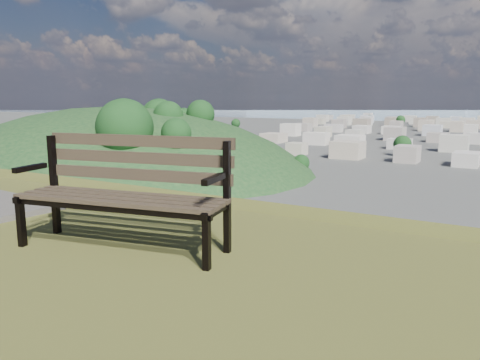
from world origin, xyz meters
The scene contains 3 objects.
park_bench centered at (0.35, 2.38, 25.54)m, with size 1.90×0.93×0.96m.
green_wooded_hill centered at (-127.74, 128.99, 0.13)m, with size 179.36×143.49×89.68m.
city_trees centered at (-26.39, 319.00, 4.83)m, with size 406.52×387.20×9.98m.
Camera 1 is at (3.18, -0.52, 26.28)m, focal length 35.00 mm.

